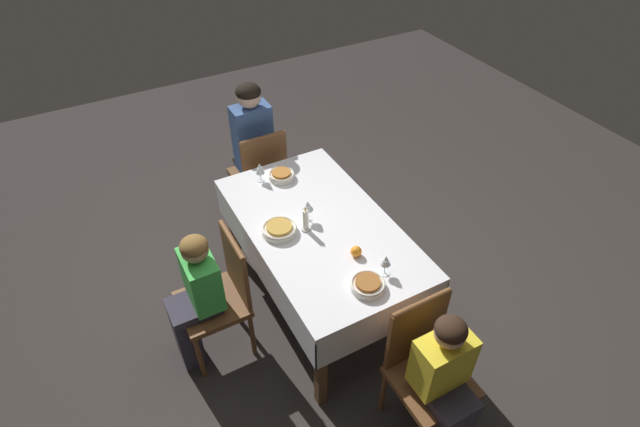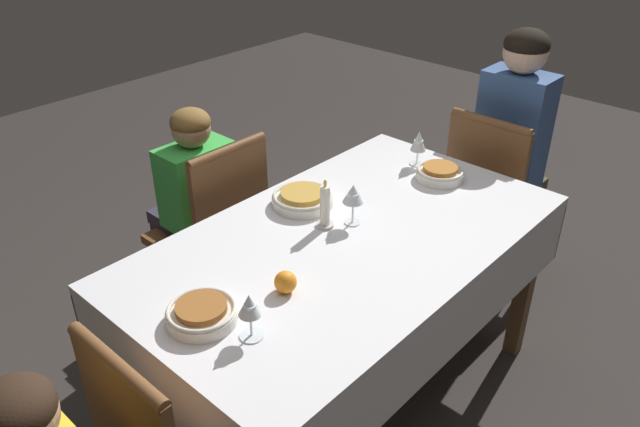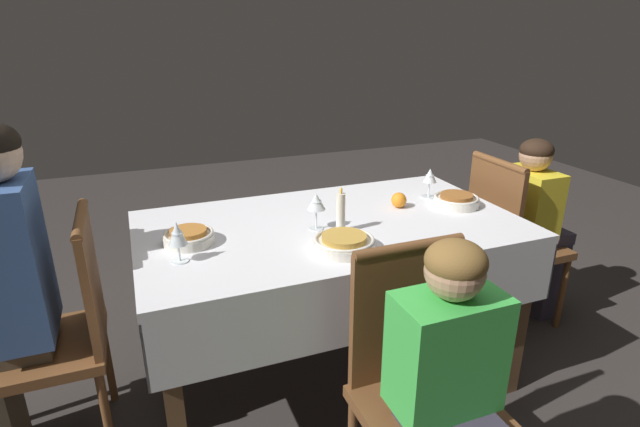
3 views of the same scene
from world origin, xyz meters
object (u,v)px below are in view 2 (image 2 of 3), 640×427
(wine_glass_east, at_px, (250,307))
(wine_glass_south, at_px, (353,195))
(bowl_south, at_px, (303,198))
(candle_centerpiece, at_px, (324,209))
(orange_fruit, at_px, (285,282))
(person_adult_denim, at_px, (514,145))
(wine_glass_west, at_px, (419,142))
(person_child_green, at_px, (191,204))
(chair_south, at_px, (217,228))
(bowl_east, at_px, (202,313))
(bowl_west, at_px, (439,172))
(chair_west, at_px, (492,195))
(dining_table, at_px, (346,259))

(wine_glass_east, height_order, wine_glass_south, wine_glass_south)
(bowl_south, bearing_deg, candle_centerpiece, 69.53)
(orange_fruit, bearing_deg, person_adult_denim, -178.21)
(wine_glass_east, bearing_deg, wine_glass_west, -166.75)
(person_child_green, height_order, wine_glass_west, person_child_green)
(wine_glass_east, relative_size, orange_fruit, 2.05)
(chair_south, relative_size, wine_glass_west, 6.22)
(person_adult_denim, relative_size, bowl_east, 6.28)
(bowl_east, bearing_deg, bowl_west, 179.49)
(bowl_east, distance_m, orange_fruit, 0.26)
(person_child_green, bearing_deg, orange_fruit, 69.96)
(wine_glass_west, distance_m, orange_fruit, 1.00)
(bowl_east, relative_size, wine_glass_south, 1.32)
(chair_west, height_order, wine_glass_west, chair_west)
(person_adult_denim, distance_m, bowl_east, 1.79)
(person_child_green, bearing_deg, chair_south, 90.00)
(bowl_west, relative_size, wine_glass_south, 1.24)
(wine_glass_east, bearing_deg, orange_fruit, -160.54)
(wine_glass_south, bearing_deg, dining_table, 26.87)
(person_child_green, distance_m, wine_glass_south, 0.90)
(bowl_east, bearing_deg, bowl_south, -159.68)
(wine_glass_south, xyz_separation_m, orange_fruit, (0.43, 0.10, -0.08))
(chair_west, xyz_separation_m, bowl_west, (0.47, -0.02, 0.29))
(chair_south, height_order, person_adult_denim, person_adult_denim)
(dining_table, xyz_separation_m, person_child_green, (0.01, -0.87, -0.11))
(person_adult_denim, relative_size, candle_centerpiece, 6.88)
(person_child_green, distance_m, bowl_east, 1.07)
(bowl_south, distance_m, orange_fruit, 0.52)
(wine_glass_west, xyz_separation_m, wine_glass_east, (1.17, 0.28, -0.00))
(chair_west, height_order, bowl_east, chair_west)
(wine_glass_west, distance_m, wine_glass_south, 0.55)
(candle_centerpiece, relative_size, orange_fruit, 2.67)
(chair_west, relative_size, orange_fruit, 13.49)
(bowl_west, relative_size, wine_glass_west, 1.27)
(bowl_west, height_order, bowl_south, same)
(bowl_west, relative_size, bowl_south, 0.83)
(chair_west, relative_size, person_child_green, 0.91)
(wine_glass_south, distance_m, candle_centerpiece, 0.11)
(bowl_east, bearing_deg, wine_glass_south, -177.81)
(person_adult_denim, relative_size, person_child_green, 1.24)
(chair_west, bearing_deg, wine_glass_east, 94.28)
(bowl_west, bearing_deg, person_child_green, -56.20)
(person_child_green, height_order, wine_glass_east, person_child_green)
(chair_south, height_order, orange_fruit, chair_south)
(wine_glass_east, bearing_deg, dining_table, -166.45)
(candle_centerpiece, height_order, orange_fruit, candle_centerpiece)
(bowl_west, bearing_deg, chair_south, -50.37)
(person_child_green, bearing_deg, wine_glass_east, 61.70)
(person_adult_denim, distance_m, wine_glass_south, 1.12)
(dining_table, bearing_deg, bowl_south, -102.09)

